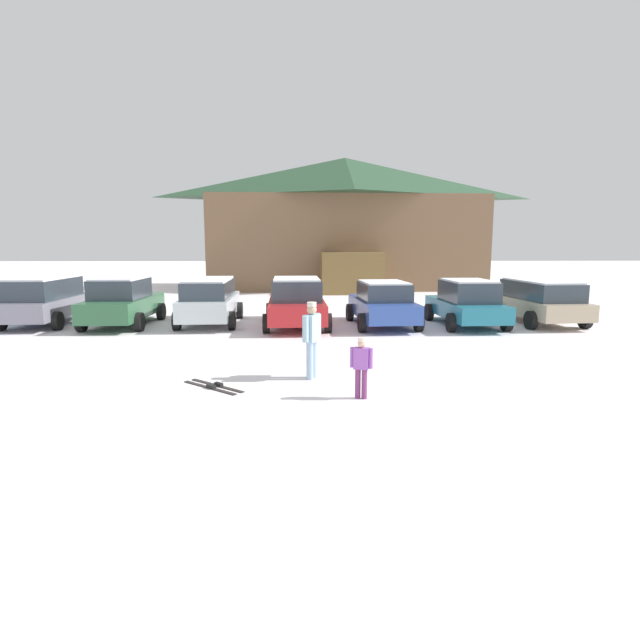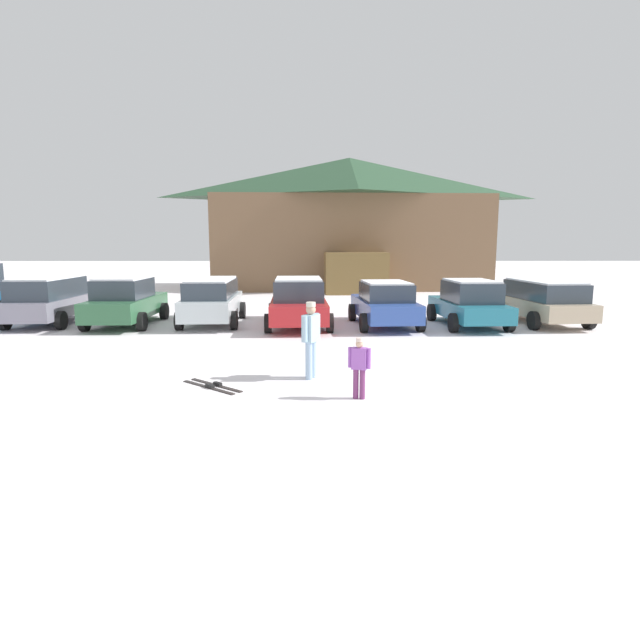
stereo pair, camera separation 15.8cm
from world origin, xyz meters
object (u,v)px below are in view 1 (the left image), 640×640
(skier_adult_in_blue_parka, at_px, (312,336))
(parked_beige_suv, at_px, (539,300))
(parked_grey_wagon, at_px, (45,299))
(parked_green_coupe, at_px, (123,302))
(parked_teal_hatchback, at_px, (466,303))
(skier_child_in_purple_jacket, at_px, (361,364))
(ski_lodge, at_px, (345,223))
(parked_silver_wagon, at_px, (210,300))
(parked_red_sedan, at_px, (296,302))
(pair_of_skis, at_px, (214,386))
(parked_blue_hatchback, at_px, (383,303))

(skier_adult_in_blue_parka, bearing_deg, parked_beige_suv, 41.66)
(parked_grey_wagon, xyz_separation_m, parked_green_coupe, (2.86, -0.27, -0.06))
(parked_green_coupe, distance_m, parked_beige_suv, 15.07)
(parked_teal_hatchback, xyz_separation_m, skier_child_in_purple_jacket, (-4.61, -8.35, -0.17))
(ski_lodge, xyz_separation_m, skier_adult_in_blue_parka, (-2.34, -23.11, -3.34))
(ski_lodge, height_order, parked_silver_wagon, ski_lodge)
(parked_silver_wagon, bearing_deg, skier_child_in_purple_jacket, -63.04)
(parked_red_sedan, distance_m, parked_beige_suv, 8.90)
(skier_child_in_purple_jacket, bearing_deg, parked_red_sedan, 99.48)
(pair_of_skis, bearing_deg, skier_adult_in_blue_parka, 17.39)
(skier_child_in_purple_jacket, bearing_deg, parked_teal_hatchback, 61.08)
(parked_silver_wagon, bearing_deg, ski_lodge, 69.01)
(parked_green_coupe, xyz_separation_m, skier_child_in_purple_jacket, (7.60, -8.70, -0.20))
(parked_beige_suv, xyz_separation_m, skier_adult_in_blue_parka, (-8.39, -7.47, 0.08))
(parked_green_coupe, bearing_deg, parked_grey_wagon, 174.66)
(ski_lodge, height_order, skier_child_in_purple_jacket, ski_lodge)
(parked_teal_hatchback, relative_size, parked_beige_suv, 0.96)
(parked_silver_wagon, xyz_separation_m, skier_child_in_purple_jacket, (4.56, -8.96, -0.24))
(parked_red_sedan, bearing_deg, parked_beige_suv, 2.85)
(ski_lodge, bearing_deg, parked_red_sedan, -100.01)
(skier_adult_in_blue_parka, bearing_deg, parked_green_coupe, 132.60)
(parked_blue_hatchback, bearing_deg, parked_red_sedan, 178.72)
(parked_teal_hatchback, bearing_deg, parked_silver_wagon, 176.22)
(parked_grey_wagon, distance_m, parked_teal_hatchback, 15.08)
(parked_grey_wagon, distance_m, parked_beige_suv, 17.93)
(parked_silver_wagon, distance_m, parked_blue_hatchback, 6.22)
(parked_grey_wagon, relative_size, parked_blue_hatchback, 0.98)
(ski_lodge, distance_m, parked_green_coupe, 18.56)
(pair_of_skis, bearing_deg, parked_beige_suv, 37.91)
(ski_lodge, bearing_deg, parked_teal_hatchback, -78.87)
(parked_teal_hatchback, bearing_deg, parked_blue_hatchback, 179.17)
(parked_silver_wagon, xyz_separation_m, parked_teal_hatchback, (9.17, -0.61, -0.07))
(parked_green_coupe, xyz_separation_m, parked_teal_hatchback, (12.21, -0.35, -0.04))
(parked_green_coupe, relative_size, parked_teal_hatchback, 1.01)
(parked_beige_suv, height_order, skier_adult_in_blue_parka, skier_adult_in_blue_parka)
(parked_blue_hatchback, height_order, skier_adult_in_blue_parka, skier_adult_in_blue_parka)
(parked_silver_wagon, relative_size, parked_beige_suv, 0.99)
(parked_blue_hatchback, height_order, pair_of_skis, parked_blue_hatchback)
(pair_of_skis, bearing_deg, parked_green_coupe, 120.64)
(parked_grey_wagon, xyz_separation_m, skier_child_in_purple_jacket, (10.45, -8.97, -0.26))
(parked_red_sedan, distance_m, parked_blue_hatchback, 3.05)
(parked_blue_hatchback, xyz_separation_m, skier_child_in_purple_jacket, (-1.64, -8.39, -0.15))
(parked_green_coupe, height_order, skier_child_in_purple_jacket, parked_green_coupe)
(parked_red_sedan, bearing_deg, parked_teal_hatchback, -1.06)
(ski_lodge, xyz_separation_m, parked_beige_suv, (6.05, -15.65, -3.42))
(pair_of_skis, bearing_deg, parked_silver_wagon, 101.34)
(parked_grey_wagon, bearing_deg, parked_red_sedan, -3.20)
(parked_blue_hatchback, height_order, skier_child_in_purple_jacket, parked_blue_hatchback)
(parked_teal_hatchback, bearing_deg, skier_child_in_purple_jacket, -118.92)
(parked_red_sedan, xyz_separation_m, pair_of_skis, (-1.51, -7.65, -0.84))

